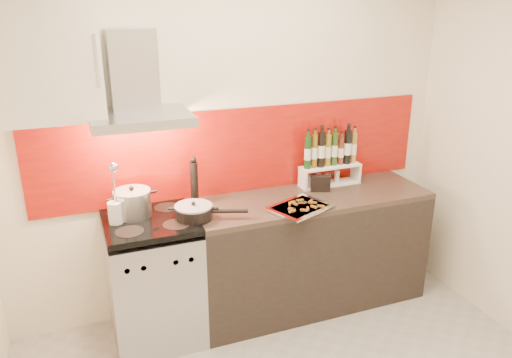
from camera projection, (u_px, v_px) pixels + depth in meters
name	position (u px, v px, depth m)	size (l,w,h in m)	color
back_wall	(234.00, 141.00, 3.67)	(3.40, 0.02, 2.60)	silver
backsplash	(241.00, 151.00, 3.70)	(3.00, 0.02, 0.64)	#95080C
range_stove	(154.00, 281.00, 3.45)	(0.60, 0.60, 0.91)	#B7B7BA
counter	(309.00, 250.00, 3.86)	(1.80, 0.60, 0.90)	black
range_hood	(136.00, 90.00, 3.14)	(0.62, 0.50, 0.61)	#B7B7BA
upper_cabinet	(37.00, 60.00, 2.87)	(0.70, 0.35, 0.72)	beige
stock_pot	(133.00, 203.00, 3.32)	(0.25, 0.25, 0.21)	#B7B7BA
saute_pan	(195.00, 211.00, 3.30)	(0.47, 0.26, 0.12)	black
utensil_jar	(115.00, 206.00, 3.19)	(0.09, 0.14, 0.44)	silver
pepper_mill	(194.00, 182.00, 3.49)	(0.06, 0.06, 0.36)	black
step_shelf	(330.00, 159.00, 3.87)	(0.49, 0.13, 0.43)	white
caddy_box	(320.00, 184.00, 3.79)	(0.14, 0.06, 0.12)	black
baking_tray	(300.00, 207.00, 3.47)	(0.49, 0.44, 0.03)	silver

